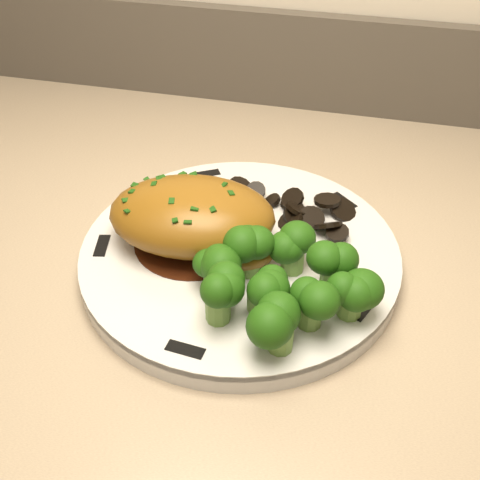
# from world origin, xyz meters

# --- Properties ---
(plate) EXTENTS (0.29, 0.29, 0.02)m
(plate) POSITION_xyz_m (0.24, 1.67, 0.84)
(plate) COLOR silver
(plate) RESTS_ON counter
(rim_accent_0) EXTENTS (0.03, 0.03, 0.00)m
(rim_accent_0) POSITION_xyz_m (0.33, 1.76, 0.85)
(rim_accent_0) COLOR black
(rim_accent_0) RESTS_ON plate
(rim_accent_1) EXTENTS (0.03, 0.02, 0.00)m
(rim_accent_1) POSITION_xyz_m (0.18, 1.77, 0.85)
(rim_accent_1) COLOR black
(rim_accent_1) RESTS_ON plate
(rim_accent_2) EXTENTS (0.02, 0.03, 0.00)m
(rim_accent_2) POSITION_xyz_m (0.12, 1.64, 0.85)
(rim_accent_2) COLOR black
(rim_accent_2) RESTS_ON plate
(rim_accent_3) EXTENTS (0.03, 0.01, 0.00)m
(rim_accent_3) POSITION_xyz_m (0.23, 1.54, 0.85)
(rim_accent_3) COLOR black
(rim_accent_3) RESTS_ON plate
(rim_accent_4) EXTENTS (0.02, 0.03, 0.00)m
(rim_accent_4) POSITION_xyz_m (0.36, 1.62, 0.85)
(rim_accent_4) COLOR black
(rim_accent_4) RESTS_ON plate
(gravy_pool) EXTENTS (0.11, 0.11, 0.00)m
(gravy_pool) POSITION_xyz_m (0.20, 1.67, 0.85)
(gravy_pool) COLOR #351509
(gravy_pool) RESTS_ON plate
(chicken_breast) EXTENTS (0.16, 0.12, 0.06)m
(chicken_breast) POSITION_xyz_m (0.21, 1.66, 0.88)
(chicken_breast) COLOR #905C19
(chicken_breast) RESTS_ON plate
(mushroom_pile) EXTENTS (0.10, 0.08, 0.03)m
(mushroom_pile) POSITION_xyz_m (0.28, 1.71, 0.86)
(mushroom_pile) COLOR black
(mushroom_pile) RESTS_ON plate
(broccoli_florets) EXTENTS (0.14, 0.12, 0.05)m
(broccoli_florets) POSITION_xyz_m (0.29, 1.61, 0.88)
(broccoli_florets) COLOR olive
(broccoli_florets) RESTS_ON plate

